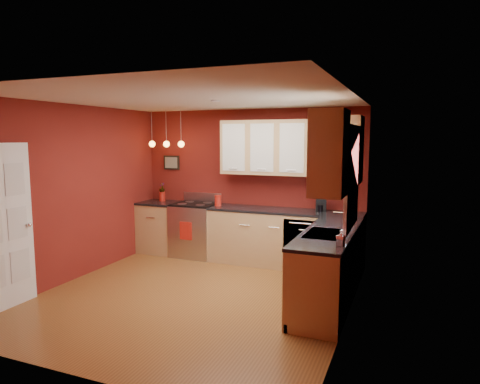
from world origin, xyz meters
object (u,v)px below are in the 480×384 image
at_px(soap_pump, 341,238).
at_px(sink, 327,236).
at_px(coffee_maker, 321,205).
at_px(gas_range, 195,229).
at_px(red_canister, 218,201).

bearing_deg(soap_pump, sink, 114.26).
xyz_separation_m(coffee_maker, soap_pump, (0.64, -2.14, -0.02)).
height_order(gas_range, sink, sink).
xyz_separation_m(gas_range, red_canister, (0.47, -0.04, 0.55)).
distance_m(coffee_maker, soap_pump, 2.24).
relative_size(gas_range, coffee_maker, 4.83).
bearing_deg(coffee_maker, sink, -90.01).
relative_size(sink, coffee_maker, 3.05).
bearing_deg(gas_range, red_canister, -4.90).
height_order(sink, red_canister, sink).
xyz_separation_m(sink, soap_pump, (0.25, -0.55, 0.11)).
distance_m(gas_range, red_canister, 0.73).
relative_size(sink, red_canister, 3.80).
height_order(red_canister, soap_pump, red_canister).
bearing_deg(gas_range, soap_pump, -35.55).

